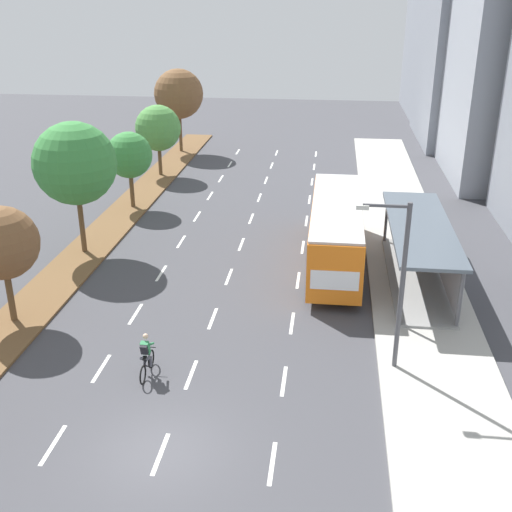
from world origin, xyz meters
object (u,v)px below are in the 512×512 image
bus_shelter (424,247)px  median_tree_fifth (158,128)px  median_tree_farthest (179,94)px  median_tree_third (75,164)px  streetlight (398,276)px  median_tree_fourth (129,155)px  bus (336,227)px  cyclist (146,357)px  median_tree_second (1,243)px

bus_shelter → median_tree_fifth: 24.97m
bus_shelter → median_tree_farthest: 31.24m
median_tree_third → streetlight: median_tree_third is taller
median_tree_fifth → median_tree_farthest: median_tree_farthest is taller
median_tree_fourth → median_tree_fifth: bearing=91.6°
median_tree_fourth → bus: bearing=-30.3°
median_tree_fourth → cyclist: bearing=-71.4°
median_tree_second → bus_shelter: bearing=19.3°
median_tree_fifth → streetlight: size_ratio=0.82×
bus → median_tree_second: 16.02m
cyclist → median_tree_third: size_ratio=0.26×
bus → median_tree_fourth: bearing=149.7°
bus_shelter → median_tree_third: 18.24m
cyclist → median_tree_farthest: median_tree_farthest is taller
bus → median_tree_farthest: 27.47m
median_tree_second → median_tree_fifth: size_ratio=0.96×
cyclist → median_tree_second: size_ratio=0.35×
bus → median_tree_third: size_ratio=1.59×
cyclist → streetlight: 9.68m
median_tree_farthest → streetlight: median_tree_farthest is taller
bus_shelter → streetlight: (-2.11, -8.07, 2.02)m
bus_shelter → median_tree_second: median_tree_second is taller
median_tree_second → streetlight: 16.04m
streetlight → median_tree_fourth: bearing=131.4°
median_tree_second → median_tree_fifth: 23.71m
bus_shelter → median_tree_farthest: size_ratio=1.48×
bus → median_tree_fifth: bearing=130.8°
bus_shelter → median_tree_third: size_ratio=1.48×
median_tree_farthest → streetlight: size_ratio=1.09×
bus_shelter → median_tree_second: bearing=-160.7°
bus_shelter → cyclist: size_ratio=5.77×
median_tree_third → median_tree_farthest: (-0.13, 23.71, 0.07)m
bus_shelter → median_tree_third: bearing=174.9°
median_tree_fourth → median_tree_farthest: (-0.44, 15.81, 1.54)m
cyclist → streetlight: (9.03, 1.55, 3.10)m
median_tree_farthest → bus_shelter: bearing=-54.5°
median_tree_fifth → streetlight: bearing=-58.4°
cyclist → median_tree_farthest: 35.86m
median_tree_fourth → median_tree_third: bearing=-92.2°
median_tree_third → median_tree_fourth: median_tree_third is taller
bus → median_tree_farthest: median_tree_farthest is taller
median_tree_fifth → median_tree_farthest: bearing=91.6°
median_tree_fourth → median_tree_fifth: (-0.22, 7.90, 0.16)m
cyclist → median_tree_fourth: median_tree_fourth is taller
cyclist → median_tree_fifth: median_tree_fifth is taller
cyclist → median_tree_farthest: (-6.89, 34.93, 4.31)m
median_tree_third → median_tree_fourth: (0.30, 7.90, -1.47)m
bus → median_tree_fourth: median_tree_fourth is taller
bus_shelter → streetlight: 8.59m
cyclist → median_tree_second: (-6.91, 3.32, 2.89)m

